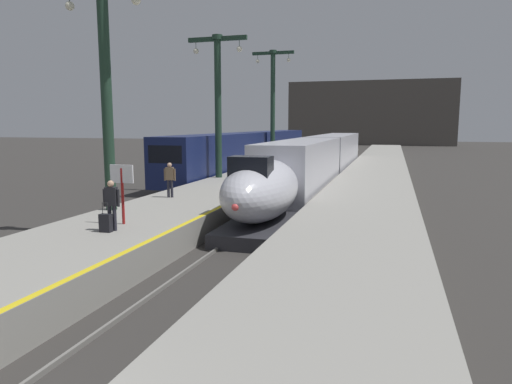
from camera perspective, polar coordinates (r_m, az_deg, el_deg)
The scene contains 17 objects.
platform_left at distance 29.98m, azimuth -1.77°, elevation 0.57°, with size 4.80×110.00×1.05m, color gray.
platform_right at distance 28.52m, azimuth 13.88°, elevation -0.07°, with size 4.80×110.00×1.05m, color gray.
platform_left_safety_stripe at distance 29.28m, azimuth 2.47°, elevation 1.43°, with size 0.20×107.80×0.01m, color yellow.
rail_main_left at distance 31.86m, azimuth 5.44°, elevation 0.16°, with size 0.08×110.00×0.12m, color slate.
rail_main_right at distance 31.61m, azimuth 8.11°, elevation 0.04°, with size 0.08×110.00×0.12m, color slate.
rail_secondary_left at distance 34.32m, azimuth -7.95°, elevation 0.70°, with size 0.08×110.00×0.12m, color slate.
rail_secondary_right at distance 33.73m, azimuth -5.63°, elevation 0.61°, with size 0.08×110.00×0.12m, color slate.
highspeed_train_main at distance 34.32m, azimuth 7.63°, elevation 3.84°, with size 2.92×38.31×3.60m.
regional_train_adjacent at distance 45.74m, azimuth -0.52°, elevation 5.27°, with size 2.85×36.60×3.80m.
station_column_mid at distance 20.02m, azimuth -18.04°, elevation 13.66°, with size 4.00×0.68×9.17m.
station_column_far at distance 31.07m, azimuth -4.71°, elevation 12.04°, with size 4.00×0.68×9.22m.
station_column_distant at distance 44.82m, azimuth 2.08°, elevation 11.70°, with size 4.00×0.68×10.38m.
passenger_near_edge at distance 16.08m, azimuth -17.37°, elevation -1.11°, with size 0.56×0.28×1.69m.
passenger_mid_platform at distance 22.79m, azimuth -10.56°, elevation 1.81°, with size 0.55×0.31×1.69m.
rolling_suitcase at distance 16.06m, azimuth -18.01°, elevation -3.64°, with size 0.40×0.22×0.98m.
departure_info_board at distance 16.97m, azimuth -16.17°, elevation 1.18°, with size 0.90×0.10×2.12m.
terminus_back_wall at distance 105.61m, azimuth 13.83°, elevation 9.42°, with size 36.00×2.00×14.00m, color #4C4742.
Camera 1 is at (5.27, -3.46, 4.57)m, focal length 32.49 mm.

